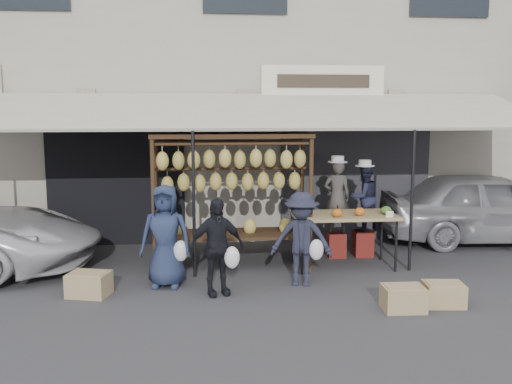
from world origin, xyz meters
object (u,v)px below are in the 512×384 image
vendor_right (364,198)px  crate_far (89,284)px  vendor_left (337,197)px  customer_left (166,236)px  crate_near_a (403,298)px  customer_right (301,239)px  sedan (489,207)px  banana_rack (232,174)px  crate_near_b (444,294)px  customer_mid (216,247)px  produce_table (345,216)px

vendor_right → crate_far: vendor_right is taller
vendor_left → customer_left: bearing=34.2°
crate_near_a → crate_far: (-4.23, 1.02, 0.01)m
customer_right → crate_near_a: bearing=-32.6°
sedan → banana_rack: bearing=108.5°
banana_rack → vendor_right: 2.48m
customer_right → crate_near_a: customer_right is taller
crate_far → vendor_left: bearing=23.6°
banana_rack → crate_near_b: 3.75m
banana_rack → customer_mid: bearing=-102.5°
banana_rack → crate_far: (-2.11, -1.26, -1.41)m
banana_rack → crate_near_a: bearing=-47.0°
vendor_right → crate_near_b: vendor_right is taller
sedan → customer_mid: bearing=120.6°
banana_rack → customer_left: bearing=-138.1°
vendor_right → sedan: (2.75, 0.76, -0.35)m
produce_table → crate_near_b: 2.26m
customer_mid → crate_far: bearing=159.3°
produce_table → sedan: size_ratio=0.40×
vendor_left → vendor_right: size_ratio=1.08×
produce_table → crate_near_b: bearing=-66.2°
customer_right → banana_rack: bearing=146.2°
crate_near_b → crate_far: size_ratio=0.93×
produce_table → customer_mid: 2.48m
vendor_right → crate_near_b: 2.82m
sedan → crate_far: bearing=113.8°
produce_table → customer_left: customer_left is taller
vendor_right → crate_near_b: (0.35, -2.65, -0.91)m
customer_right → crate_far: bearing=-162.6°
banana_rack → sedan: bearing=13.8°
customer_left → sedan: bearing=28.2°
vendor_left → crate_far: 4.45m
produce_table → crate_near_b: size_ratio=3.30×
customer_mid → customer_right: bearing=-2.6°
vendor_left → crate_far: (-3.99, -1.74, -0.92)m
customer_right → crate_far: 3.13m
crate_far → sedan: sedan is taller
crate_near_a → crate_near_b: bearing=11.4°
vendor_left → crate_near_b: 2.92m
produce_table → crate_near_a: produce_table is taller
customer_right → crate_far: (-3.08, -0.19, -0.54)m
crate_near_b → crate_far: (-4.83, 0.89, 0.01)m
crate_near_a → customer_mid: bearing=159.9°
vendor_left → customer_right: 1.84m
banana_rack → sedan: 5.35m
customer_left → customer_right: 2.02m
vendor_right → crate_near_b: bearing=78.4°
customer_left → crate_near_a: size_ratio=2.86×
produce_table → crate_near_b: produce_table is taller
customer_mid → crate_near_b: (3.03, -0.76, -0.54)m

